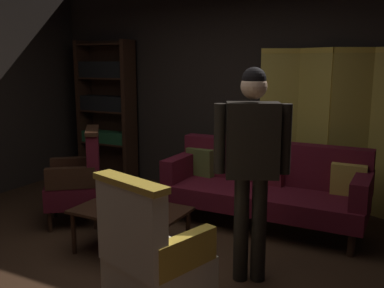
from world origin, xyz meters
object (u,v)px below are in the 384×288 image
object	(u,v)px
armchair_gilt_accent	(152,256)
coffee_table	(131,214)
folding_screen	(349,130)
bookshelf	(107,106)
standing_figure	(252,156)
velvet_couch	(265,184)
book_green_cloth	(126,206)
armchair_wing_left	(79,179)

from	to	relation	value
armchair_gilt_accent	coffee_table	bearing A→B (deg)	132.51
coffee_table	armchair_gilt_accent	xyz separation A→B (m)	(0.77, -0.84, 0.12)
folding_screen	bookshelf	size ratio (longest dim) A/B	1.01
folding_screen	bookshelf	distance (m)	3.42
standing_figure	armchair_gilt_accent	bearing A→B (deg)	-112.96
coffee_table	bookshelf	bearing A→B (deg)	132.55
folding_screen	velvet_couch	xyz separation A→B (m)	(-0.72, -0.77, -0.53)
bookshelf	coffee_table	distance (m)	2.80
bookshelf	velvet_couch	bearing A→B (deg)	-15.32
standing_figure	book_green_cloth	distance (m)	1.35
velvet_couch	armchair_gilt_accent	distance (m)	2.10
standing_figure	book_green_cloth	bearing A→B (deg)	-179.72
armchair_gilt_accent	standing_figure	distance (m)	1.08
coffee_table	book_green_cloth	bearing A→B (deg)	164.18
armchair_wing_left	book_green_cloth	bearing A→B (deg)	-21.67
coffee_table	armchair_gilt_accent	size ratio (longest dim) A/B	0.96
coffee_table	armchair_gilt_accent	distance (m)	1.15
armchair_gilt_accent	book_green_cloth	world-z (taller)	armchair_gilt_accent
coffee_table	armchair_wing_left	xyz separation A→B (m)	(-0.95, 0.37, 0.12)
bookshelf	standing_figure	world-z (taller)	bookshelf
folding_screen	standing_figure	distance (m)	2.05
coffee_table	book_green_cloth	world-z (taller)	book_green_cloth
folding_screen	book_green_cloth	xyz separation A→B (m)	(-1.66, -2.01, -0.55)
velvet_couch	armchair_wing_left	xyz separation A→B (m)	(-1.81, -0.89, 0.04)
folding_screen	armchair_gilt_accent	size ratio (longest dim) A/B	2.00
velvet_couch	folding_screen	bearing A→B (deg)	46.99
bookshelf	standing_figure	distance (m)	3.56
armchair_gilt_accent	armchair_wing_left	distance (m)	2.10
velvet_couch	armchair_wing_left	world-z (taller)	armchair_wing_left
velvet_couch	armchair_gilt_accent	world-z (taller)	armchair_gilt_accent
folding_screen	armchair_gilt_accent	world-z (taller)	folding_screen
folding_screen	bookshelf	world-z (taller)	bookshelf
coffee_table	armchair_gilt_accent	bearing A→B (deg)	-47.49
book_green_cloth	armchair_gilt_accent	bearing A→B (deg)	-45.67
standing_figure	book_green_cloth	xyz separation A→B (m)	(-1.21, -0.01, -0.59)
bookshelf	book_green_cloth	bearing A→B (deg)	-48.27
velvet_couch	coffee_table	world-z (taller)	velvet_couch
bookshelf	velvet_couch	world-z (taller)	bookshelf
bookshelf	coffee_table	world-z (taller)	bookshelf
armchair_gilt_accent	book_green_cloth	xyz separation A→B (m)	(-0.84, 0.86, -0.06)
bookshelf	velvet_couch	xyz separation A→B (m)	(2.70, -0.74, -0.64)
bookshelf	standing_figure	xyz separation A→B (m)	(2.97, -1.97, -0.07)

